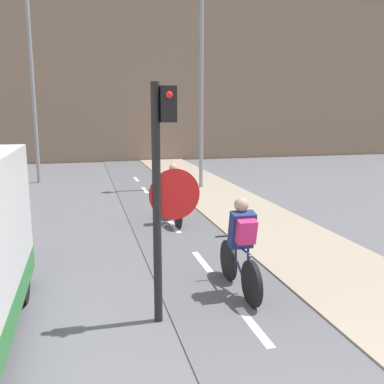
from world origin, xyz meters
The scene contains 6 objects.
building_row_background centered at (0.00, 24.64, 4.98)m, with size 60.00×5.20×9.94m.
traffic_light_pole centered at (-1.09, 3.50, 1.94)m, with size 0.67×0.25×3.13m.
street_lamp_far centered at (-3.79, 15.77, 4.87)m, with size 0.36×0.36×8.14m.
street_lamp_sidewalk centered at (2.05, 12.98, 4.47)m, with size 0.36×0.36×7.40m.
cyclist_near centered at (0.21, 4.06, 0.72)m, with size 0.46×1.69×1.51m.
cyclist_far centered at (0.07, 8.39, 0.67)m, with size 0.46×1.68×1.51m.
Camera 1 is at (-2.05, -1.79, 2.79)m, focal length 40.00 mm.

